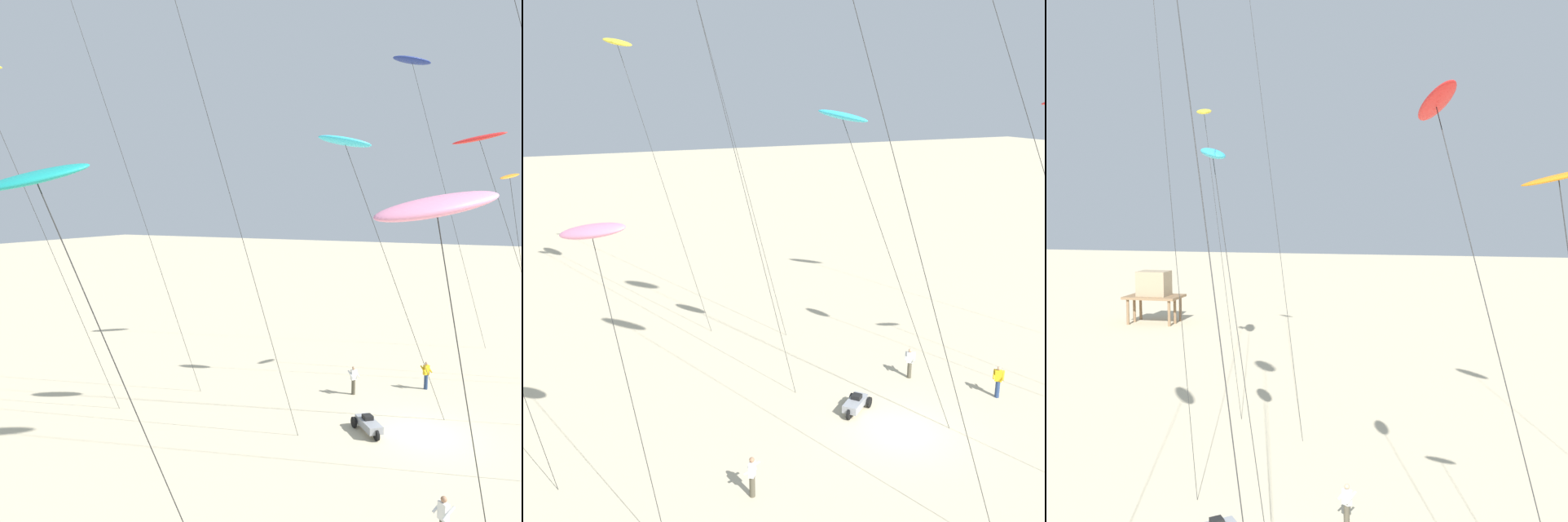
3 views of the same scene
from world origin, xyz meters
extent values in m
plane|color=beige|center=(0.00, 0.00, 0.00)|extent=(260.00, 260.00, 0.00)
ellipsoid|color=yellow|center=(-7.66, 20.21, 17.60)|extent=(1.88, 3.22, 0.87)
cylinder|color=#262626|center=(-5.77, 17.72, 8.74)|extent=(3.81, 5.02, 17.49)
cylinder|color=#262626|center=(-4.85, 8.22, 12.63)|extent=(4.32, 5.69, 25.27)
cylinder|color=#262626|center=(-3.40, -5.39, 9.25)|extent=(3.68, 4.85, 18.51)
ellipsoid|color=#33BFE0|center=(-1.28, 3.76, 13.77)|extent=(1.98, 2.58, 0.81)
cylinder|color=#262626|center=(0.42, 1.52, 6.82)|extent=(3.43, 4.51, 13.66)
cylinder|color=#262626|center=(-2.10, 15.59, 12.45)|extent=(4.53, 5.97, 24.90)
ellipsoid|color=pink|center=(-13.02, -1.56, 10.80)|extent=(2.32, 2.73, 1.06)
cylinder|color=#262626|center=(-12.32, -2.48, 5.33)|extent=(1.43, 1.88, 10.67)
cylinder|color=navy|center=(6.22, 0.70, 0.44)|extent=(0.22, 0.22, 0.88)
cube|color=gold|center=(6.22, 0.70, 1.17)|extent=(0.38, 0.39, 0.58)
sphere|color=tan|center=(6.22, 0.70, 1.57)|extent=(0.20, 0.20, 0.20)
cylinder|color=gold|center=(6.37, 0.54, 1.22)|extent=(0.43, 0.41, 0.39)
cylinder|color=gold|center=(6.07, 0.86, 1.22)|extent=(0.43, 0.41, 0.39)
cylinder|color=#4C4738|center=(3.55, 4.38, 0.44)|extent=(0.22, 0.22, 0.88)
cube|color=white|center=(3.55, 4.38, 1.17)|extent=(0.39, 0.37, 0.58)
sphere|color=tan|center=(3.55, 4.38, 1.57)|extent=(0.20, 0.20, 0.20)
cylinder|color=white|center=(3.72, 4.25, 1.22)|extent=(0.38, 0.45, 0.39)
cylinder|color=white|center=(3.37, 4.52, 1.22)|extent=(0.38, 0.45, 0.39)
cylinder|color=#4C4738|center=(-7.91, -1.57, 0.44)|extent=(0.22, 0.22, 0.88)
cube|color=white|center=(-7.91, -1.57, 1.17)|extent=(0.37, 0.39, 0.58)
sphere|color=#9E7051|center=(-7.91, -1.57, 1.57)|extent=(0.20, 0.20, 0.20)
cylinder|color=white|center=(-8.05, -1.74, 1.22)|extent=(0.45, 0.39, 0.39)
cylinder|color=white|center=(-7.77, -1.40, 1.22)|extent=(0.45, 0.39, 0.39)
cube|color=gray|center=(-0.98, 2.42, 0.44)|extent=(1.77, 1.60, 0.36)
cube|color=black|center=(-0.86, 2.51, 0.72)|extent=(0.62, 0.62, 0.20)
cylinder|color=black|center=(-1.61, 1.92, 0.26)|extent=(0.48, 0.42, 0.52)
cylinder|color=black|center=(-0.13, 2.51, 0.26)|extent=(0.48, 0.42, 0.52)
cylinder|color=black|center=(-0.70, 3.22, 0.26)|extent=(0.48, 0.42, 0.52)
camera|label=1|loc=(-23.76, -2.68, 10.78)|focal=34.13mm
camera|label=2|loc=(-15.68, -21.17, 15.06)|focal=44.05mm
camera|label=3|loc=(6.73, -18.73, 12.05)|focal=45.05mm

